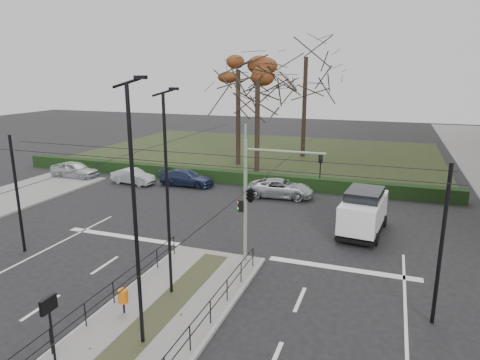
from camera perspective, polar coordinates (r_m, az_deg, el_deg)
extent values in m
plane|color=black|center=(17.86, -8.96, -15.94)|extent=(140.00, 140.00, 0.00)
cube|color=slate|center=(16.02, -13.47, -19.76)|extent=(4.40, 15.00, 0.14)
cube|color=#243018|center=(48.27, 2.86, 3.64)|extent=(38.00, 26.00, 0.10)
cube|color=black|center=(35.83, -3.34, 0.63)|extent=(38.00, 1.00, 1.00)
cylinder|color=black|center=(21.63, -8.78, -8.60)|extent=(0.04, 0.04, 0.90)
cylinder|color=black|center=(20.13, 1.73, -10.22)|extent=(0.04, 0.04, 0.90)
cylinder|color=black|center=(16.54, -20.06, -15.17)|extent=(0.04, 13.20, 0.04)
cylinder|color=black|center=(14.53, -6.74, -18.74)|extent=(0.04, 13.20, 0.04)
cylinder|color=black|center=(23.89, -27.56, -1.77)|extent=(0.14, 0.14, 6.00)
cylinder|color=black|center=(16.67, 25.26, -8.02)|extent=(0.14, 0.14, 6.00)
cylinder|color=black|center=(16.70, -8.06, 2.27)|extent=(20.00, 0.02, 0.02)
cylinder|color=black|center=(18.45, -5.19, 3.49)|extent=(20.00, 0.02, 0.02)
cylinder|color=black|center=(16.37, -23.93, 0.21)|extent=(0.02, 34.00, 0.02)
cylinder|color=black|center=(12.70, -0.21, -2.34)|extent=(0.02, 34.00, 0.02)
cylinder|color=gray|center=(19.85, 0.72, -2.91)|extent=(0.18, 0.18, 5.86)
cylinder|color=gray|center=(18.77, 5.97, 3.80)|extent=(3.60, 0.11, 0.11)
imported|color=black|center=(18.58, 10.65, 1.75)|extent=(0.22, 0.25, 1.01)
imported|color=black|center=(19.65, 1.41, -1.73)|extent=(1.20, 2.27, 0.90)
cube|color=black|center=(19.98, 0.17, -3.47)|extent=(0.25, 0.18, 0.56)
sphere|color=#FF0C0C|center=(19.97, -0.14, -2.98)|extent=(0.12, 0.12, 0.12)
sphere|color=#0CE533|center=(20.06, -0.14, -3.81)|extent=(0.12, 0.12, 0.12)
cylinder|color=black|center=(17.25, -15.22, -16.03)|extent=(0.07, 0.07, 0.46)
cylinder|color=#CA630B|center=(17.03, -15.32, -14.69)|extent=(0.37, 0.37, 0.51)
cylinder|color=black|center=(14.79, -23.77, -18.33)|extent=(0.08, 0.08, 2.23)
cube|color=black|center=(14.30, -24.19, -14.92)|extent=(0.11, 0.61, 0.47)
cube|color=silver|center=(14.34, -24.39, -14.85)|extent=(0.02, 0.53, 0.39)
cylinder|color=black|center=(13.74, -13.78, -5.52)|extent=(0.13, 0.13, 8.47)
cube|color=black|center=(12.70, -13.13, 13.20)|extent=(0.37, 0.15, 0.11)
cylinder|color=black|center=(16.83, -9.65, -2.41)|extent=(0.12, 0.12, 8.04)
cube|color=black|center=(15.93, -8.83, 11.94)|extent=(0.35, 0.14, 0.10)
imported|color=#B1B4B9|center=(39.44, -21.16, 1.29)|extent=(4.32, 1.80, 1.46)
imported|color=#B1B4B9|center=(35.98, -14.05, 0.47)|extent=(3.86, 1.69, 1.23)
imported|color=#1F2849|center=(34.63, -7.09, 0.30)|extent=(4.45, 1.86, 1.28)
imported|color=#B1B4B9|center=(31.36, 5.45, -1.09)|extent=(4.96, 2.64, 1.33)
cube|color=white|center=(25.18, 16.13, -4.04)|extent=(2.50, 4.92, 1.53)
cube|color=black|center=(24.92, 16.28, -2.03)|extent=(2.11, 2.79, 0.72)
cube|color=black|center=(25.49, 15.98, -6.10)|extent=(2.55, 5.02, 0.18)
cylinder|color=black|center=(23.90, 17.67, -7.54)|extent=(0.29, 0.68, 0.66)
cylinder|color=black|center=(24.21, 12.99, -6.93)|extent=(0.29, 0.68, 0.66)
cylinder|color=black|center=(26.82, 18.68, -5.22)|extent=(0.29, 0.68, 0.66)
cylinder|color=black|center=(27.10, 14.51, -4.72)|extent=(0.29, 0.68, 0.66)
cylinder|color=black|center=(41.32, -0.25, 8.24)|extent=(0.44, 0.44, 8.99)
ellipsoid|color=#582C14|center=(41.09, -0.25, 14.49)|extent=(8.36, 8.36, 5.65)
cylinder|color=black|center=(45.85, 8.57, 9.49)|extent=(0.44, 0.44, 10.29)
cylinder|color=black|center=(38.09, 2.31, 7.07)|extent=(0.44, 0.44, 8.14)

